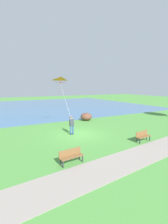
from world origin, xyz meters
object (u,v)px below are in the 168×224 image
object	(u,v)px
park_bench_far_walkway	(143,136)
park_bench_near_walkway	(71,155)
flying_kite	(61,81)
person_kite_flyer	(72,124)
lakeside_shrub	(86,117)

from	to	relation	value
park_bench_far_walkway	park_bench_near_walkway	bearing A→B (deg)	-83.53
park_bench_near_walkway	flying_kite	bearing A→B (deg)	161.98
park_bench_near_walkway	park_bench_far_walkway	size ratio (longest dim) A/B	1.00
person_kite_flyer	flying_kite	distance (m)	5.06
park_bench_near_walkway	park_bench_far_walkway	xyz separation A→B (m)	(-0.79, 6.96, 0.00)
park_bench_near_walkway	lakeside_shrub	size ratio (longest dim) A/B	0.98
person_kite_flyer	park_bench_near_walkway	world-z (taller)	person_kite_flyer
park_bench_far_walkway	lakeside_shrub	size ratio (longest dim) A/B	0.98
park_bench_far_walkway	flying_kite	bearing A→B (deg)	-151.44
person_kite_flyer	park_bench_far_walkway	bearing A→B (deg)	42.32
person_kite_flyer	flying_kite	xyz separation A→B (m)	(-2.92, 0.16, 4.12)
person_kite_flyer	park_bench_near_walkway	xyz separation A→B (m)	(5.57, -2.60, -0.54)
park_bench_far_walkway	lakeside_shrub	world-z (taller)	lakeside_shrub
lakeside_shrub	park_bench_near_walkway	bearing A→B (deg)	-33.65
person_kite_flyer	park_bench_far_walkway	size ratio (longest dim) A/B	1.19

